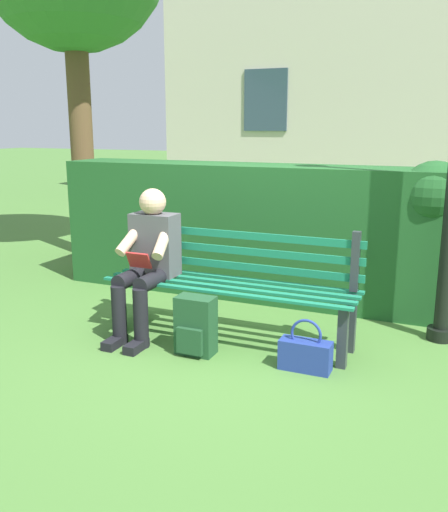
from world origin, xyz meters
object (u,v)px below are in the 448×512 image
at_px(person_seated, 148,258).
at_px(handbag, 305,354).
at_px(backpack, 196,326).
at_px(park_bench, 232,281).

relative_size(person_seated, handbag, 3.15).
bearing_deg(backpack, handbag, -177.20).
relative_size(backpack, handbag, 1.18).
bearing_deg(park_bench, handbag, 152.41).
bearing_deg(person_seated, park_bench, -165.47).
bearing_deg(park_bench, person_seated, 14.53).
xyz_separation_m(park_bench, person_seated, (0.68, 0.18, 0.16)).
distance_m(person_seated, backpack, 0.73).
xyz_separation_m(park_bench, handbag, (-0.72, 0.38, -0.36)).
bearing_deg(handbag, person_seated, -8.14).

